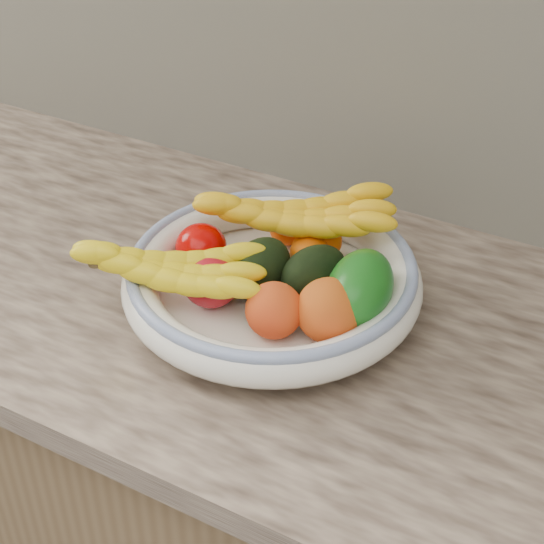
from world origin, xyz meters
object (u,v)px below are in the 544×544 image
(fruit_bowl, at_px, (272,279))
(banana_bunch_back, at_px, (294,220))
(banana_bunch_front, at_px, (169,274))
(green_mango, at_px, (360,288))

(fruit_bowl, xyz_separation_m, banana_bunch_back, (-0.01, 0.08, 0.04))
(fruit_bowl, xyz_separation_m, banana_bunch_front, (-0.10, -0.09, 0.03))
(banana_bunch_front, bearing_deg, green_mango, -1.34)
(banana_bunch_back, height_order, banana_bunch_front, banana_bunch_back)
(banana_bunch_back, xyz_separation_m, banana_bunch_front, (-0.08, -0.18, -0.01))
(banana_bunch_back, relative_size, banana_bunch_front, 1.12)
(fruit_bowl, bearing_deg, banana_bunch_front, -136.19)
(fruit_bowl, bearing_deg, banana_bunch_back, 98.57)
(fruit_bowl, distance_m, banana_bunch_back, 0.09)
(fruit_bowl, relative_size, banana_bunch_front, 1.53)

